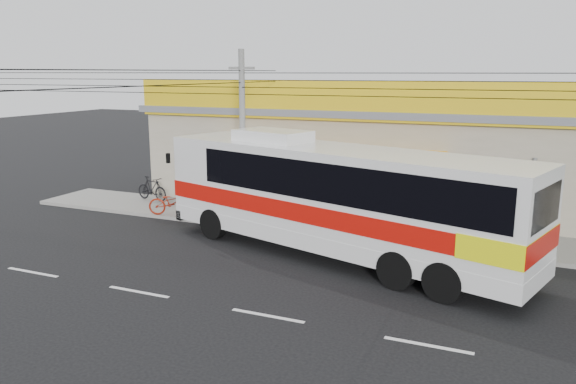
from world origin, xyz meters
name	(u,v)px	position (x,y,z in m)	size (l,w,h in m)	color
ground	(304,283)	(0.00, 0.00, 0.00)	(120.00, 120.00, 0.00)	black
sidewalk	(361,229)	(0.00, 6.00, 0.07)	(30.00, 3.20, 0.15)	gray
lane_markings	(268,316)	(0.00, -2.50, 0.00)	(50.00, 0.12, 0.01)	silver
storefront_building	(394,153)	(-0.01, 11.54, 2.30)	(22.60, 9.20, 5.70)	gray
coach_bus	(340,194)	(0.23, 2.58, 2.16)	(13.35, 6.51, 4.04)	silver
motorbike_red	(173,202)	(-7.75, 4.70, 0.70)	(0.73, 2.10, 1.10)	maroon
motorbike_dark	(152,189)	(-10.26, 6.62, 0.71)	(0.53, 1.87, 1.13)	black
utility_pole	(242,82)	(-4.16, 4.20, 5.66)	(34.00, 14.00, 6.87)	slate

